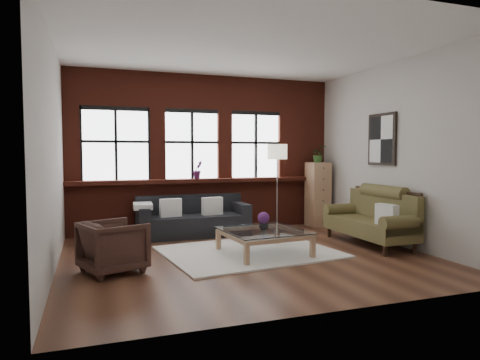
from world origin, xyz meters
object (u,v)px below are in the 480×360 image
object	(u,v)px
armchair	(113,247)
drawer_chest	(318,194)
floor_lamp	(277,184)
vintage_settee	(369,216)
dark_sofa	(193,216)
vase	(264,225)
coffee_table	(264,242)

from	to	relation	value
armchair	drawer_chest	bearing A→B (deg)	-83.32
floor_lamp	vintage_settee	bearing A→B (deg)	-60.23
dark_sofa	vase	world-z (taller)	dark_sofa
armchair	drawer_chest	xyz separation A→B (m)	(4.43, 2.33, 0.35)
coffee_table	armchair	bearing A→B (deg)	-173.46
armchair	vase	xyz separation A→B (m)	(2.29, 0.26, 0.12)
coffee_table	vase	xyz separation A→B (m)	(0.00, 0.00, 0.28)
drawer_chest	floor_lamp	size ratio (longest dim) A/B	0.72
dark_sofa	armchair	size ratio (longest dim) A/B	2.78
armchair	coffee_table	bearing A→B (deg)	-104.52
coffee_table	vase	world-z (taller)	vase
dark_sofa	vintage_settee	size ratio (longest dim) A/B	1.13
dark_sofa	drawer_chest	distance (m)	2.85
armchair	floor_lamp	size ratio (longest dim) A/B	0.40
vintage_settee	armchair	world-z (taller)	vintage_settee
vintage_settee	coffee_table	bearing A→B (deg)	-177.78
vase	drawer_chest	distance (m)	2.98
vintage_settee	floor_lamp	xyz separation A→B (m)	(-0.98, 1.71, 0.46)
floor_lamp	drawer_chest	bearing A→B (deg)	13.95
vase	drawer_chest	xyz separation A→B (m)	(2.14, 2.07, 0.23)
vase	floor_lamp	size ratio (longest dim) A/B	0.08
armchair	vase	distance (m)	2.31
vintage_settee	vase	world-z (taller)	vintage_settee
dark_sofa	drawer_chest	bearing A→B (deg)	3.23
armchair	floor_lamp	xyz separation A→B (m)	(3.33, 2.05, 0.62)
dark_sofa	floor_lamp	size ratio (longest dim) A/B	1.10
armchair	vase	bearing A→B (deg)	-104.52
dark_sofa	coffee_table	size ratio (longest dim) A/B	1.74
vase	drawer_chest	world-z (taller)	drawer_chest
vintage_settee	floor_lamp	world-z (taller)	floor_lamp
vintage_settee	floor_lamp	distance (m)	2.03
vintage_settee	vase	distance (m)	2.02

